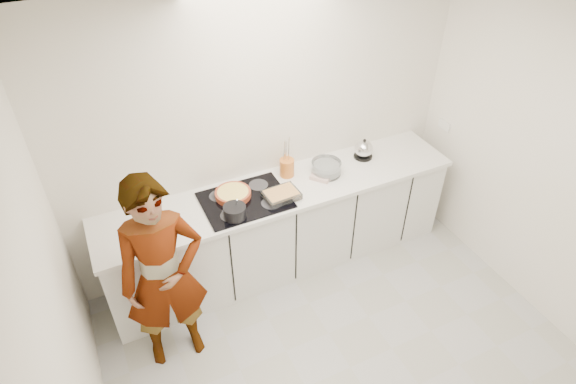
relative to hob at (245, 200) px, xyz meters
name	(u,v)px	position (x,y,z in m)	size (l,w,h in m)	color
floor	(350,367)	(0.35, -1.26, -0.92)	(3.60, 3.20, 0.00)	#B1B1B0
ceiling	(395,51)	(0.35, -1.26, 1.68)	(3.60, 3.20, 0.00)	white
wall_back	(266,133)	(0.35, 0.34, 0.38)	(3.60, 0.00, 2.60)	white
wall_left	(64,360)	(-1.45, -1.26, 0.38)	(0.00, 3.20, 2.60)	white
wall_right	(565,177)	(2.15, -1.24, 0.38)	(0.02, 3.20, 2.60)	white
base_cabinets	(282,229)	(0.35, 0.02, -0.48)	(3.20, 0.58, 0.87)	silver
countertop	(282,190)	(0.35, 0.02, -0.03)	(3.24, 0.64, 0.04)	white
hob	(245,200)	(0.00, 0.00, 0.00)	(0.72, 0.54, 0.01)	black
tart_dish	(233,194)	(-0.07, 0.08, 0.03)	(0.39, 0.39, 0.05)	#A23E23
saucepan	(235,212)	(-0.15, -0.17, 0.06)	(0.20, 0.20, 0.18)	black
baking_dish	(281,194)	(0.29, -0.11, 0.04)	(0.30, 0.23, 0.06)	silver
mixing_bowl	(326,168)	(0.80, 0.05, 0.05)	(0.27, 0.27, 0.12)	silver
tea_towel	(323,173)	(0.77, 0.04, 0.01)	(0.23, 0.17, 0.04)	white
kettle	(364,150)	(1.25, 0.13, 0.08)	(0.23, 0.23, 0.20)	black
utensil_crock	(287,168)	(0.48, 0.18, 0.07)	(0.13, 0.13, 0.16)	orange
cook	(164,277)	(-0.83, -0.49, -0.06)	(0.62, 0.41, 1.71)	silver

